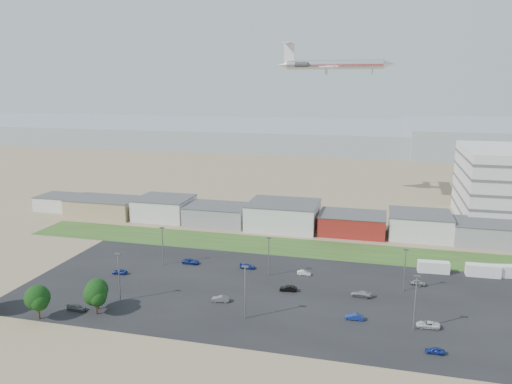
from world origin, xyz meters
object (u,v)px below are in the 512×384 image
(parked_car_0, at_px, (428,325))
(parked_car_8, at_px, (418,283))
(parked_car_7, at_px, (288,288))
(parked_car_12, at_px, (361,294))
(parked_car_2, at_px, (435,350))
(parked_car_10, at_px, (77,308))
(parked_car_5, at_px, (120,272))
(box_trailer_a, at_px, (433,267))
(parked_car_11, at_px, (304,273))
(airliner, at_px, (334,64))
(parked_car_1, at_px, (355,317))
(parked_car_9, at_px, (191,261))
(parked_car_6, at_px, (248,266))
(parked_car_4, at_px, (220,299))

(parked_car_0, height_order, parked_car_8, parked_car_0)
(parked_car_7, xyz_separation_m, parked_car_12, (15.92, 1.10, 0.01))
(parked_car_2, distance_m, parked_car_10, 69.66)
(parked_car_2, height_order, parked_car_5, parked_car_5)
(box_trailer_a, xyz_separation_m, parked_car_7, (-32.43, -20.10, -0.75))
(parked_car_2, relative_size, parked_car_5, 0.88)
(parked_car_7, xyz_separation_m, parked_car_8, (28.42, 10.86, -0.05))
(parked_car_10, relative_size, parked_car_11, 1.23)
(parked_car_0, relative_size, parked_car_2, 1.35)
(airliner, xyz_separation_m, parked_car_1, (15.63, -99.75, -51.83))
(parked_car_12, bearing_deg, parked_car_9, -96.36)
(parked_car_5, relative_size, parked_car_6, 0.93)
(parked_car_8, distance_m, parked_car_12, 15.86)
(parked_car_9, bearing_deg, parked_car_4, -141.50)
(parked_car_6, xyz_separation_m, parked_car_12, (28.48, -10.12, 0.08))
(airliner, relative_size, parked_car_1, 12.07)
(parked_car_9, xyz_separation_m, parked_car_12, (43.59, -9.74, 0.03))
(parked_car_2, height_order, parked_car_9, parked_car_9)
(parked_car_1, distance_m, parked_car_12, 11.44)
(parked_car_10, height_order, parked_car_12, parked_car_12)
(box_trailer_a, relative_size, parked_car_4, 1.93)
(parked_car_5, height_order, parked_car_12, parked_car_12)
(parked_car_4, distance_m, parked_car_12, 30.62)
(parked_car_4, relative_size, parked_car_5, 1.05)
(parked_car_4, bearing_deg, parked_car_5, -113.72)
(parked_car_9, distance_m, parked_car_10, 33.59)
(parked_car_0, bearing_deg, parked_car_12, -132.98)
(airliner, bearing_deg, parked_car_7, -88.12)
(parked_car_7, distance_m, parked_car_8, 30.42)
(parked_car_0, bearing_deg, parked_car_2, 0.40)
(parked_car_4, bearing_deg, parked_car_10, -74.14)
(parked_car_6, height_order, parked_car_10, parked_car_10)
(parked_car_0, relative_size, parked_car_7, 1.12)
(parked_car_0, height_order, parked_car_9, parked_car_9)
(parked_car_8, bearing_deg, parked_car_9, 95.62)
(box_trailer_a, distance_m, parked_car_11, 32.03)
(airliner, relative_size, parked_car_2, 13.42)
(parked_car_0, height_order, parked_car_6, parked_car_0)
(parked_car_4, xyz_separation_m, parked_car_12, (28.91, 10.10, 0.02))
(parked_car_5, xyz_separation_m, parked_car_6, (29.29, 11.38, -0.05))
(parked_car_4, distance_m, parked_car_11, 24.53)
(parked_car_11, bearing_deg, parked_car_10, 123.66)
(parked_car_1, bearing_deg, parked_car_10, -82.80)
(parked_car_5, xyz_separation_m, parked_car_11, (43.75, 10.68, -0.08))
(parked_car_11, bearing_deg, parked_car_0, -129.84)
(parked_car_2, xyz_separation_m, parked_car_7, (-29.44, 19.64, 0.09))
(parked_car_0, relative_size, parked_car_11, 1.31)
(parked_car_2, distance_m, parked_car_9, 64.73)
(box_trailer_a, xyz_separation_m, parked_car_0, (-3.44, -30.24, -0.79))
(parked_car_7, relative_size, parked_car_11, 1.16)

